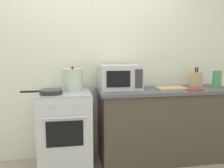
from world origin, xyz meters
TOP-DOWN VIEW (x-y plane):
  - back_wall at (0.30, 0.97)m, footprint 4.40×0.10m
  - lower_cabinet_right at (0.90, 0.62)m, footprint 1.64×0.56m
  - countertop_right at (0.90, 0.62)m, footprint 1.70×0.60m
  - stove at (-0.35, 0.60)m, footprint 0.60×0.64m
  - stock_pot at (-0.25, 0.67)m, footprint 0.33×0.24m
  - frying_pan at (-0.50, 0.49)m, footprint 0.45×0.25m
  - microwave at (0.33, 0.68)m, footprint 0.50×0.37m
  - cutting_board at (0.97, 0.60)m, footprint 0.36×0.26m
  - knife_block at (1.38, 0.74)m, footprint 0.13×0.10m
  - pasta_box at (1.58, 0.57)m, footprint 0.08×0.08m
  - oven_mitt at (1.19, 0.44)m, footprint 0.18×0.14m

SIDE VIEW (x-z plane):
  - lower_cabinet_right at x=0.90m, z-range 0.00..0.88m
  - stove at x=-0.35m, z-range 0.00..0.92m
  - countertop_right at x=0.90m, z-range 0.88..0.92m
  - oven_mitt at x=1.19m, z-range 0.92..0.94m
  - cutting_board at x=0.97m, z-range 0.92..0.94m
  - frying_pan at x=-0.50m, z-range 0.92..0.97m
  - knife_block at x=1.38m, z-range 0.89..1.15m
  - pasta_box at x=1.58m, z-range 0.92..1.14m
  - stock_pot at x=-0.25m, z-range 0.91..1.20m
  - microwave at x=0.33m, z-range 0.92..1.22m
  - back_wall at x=0.30m, z-range 0.00..2.50m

